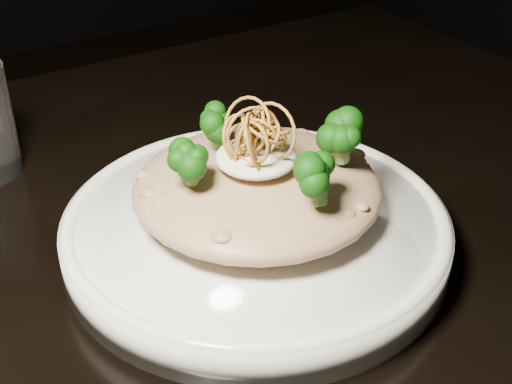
% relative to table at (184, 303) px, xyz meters
% --- Properties ---
extents(table, '(1.10, 0.80, 0.75)m').
position_rel_table_xyz_m(table, '(0.00, 0.00, 0.00)').
color(table, black).
rests_on(table, ground).
extents(plate, '(0.31, 0.31, 0.03)m').
position_rel_table_xyz_m(plate, '(0.04, -0.06, 0.10)').
color(plate, white).
rests_on(plate, table).
extents(risotto, '(0.20, 0.20, 0.04)m').
position_rel_table_xyz_m(risotto, '(0.05, -0.05, 0.14)').
color(risotto, brown).
rests_on(risotto, plate).
extents(broccoli, '(0.14, 0.14, 0.05)m').
position_rel_table_xyz_m(broccoli, '(0.05, -0.06, 0.18)').
color(broccoli, black).
rests_on(broccoli, risotto).
extents(cheese, '(0.06, 0.06, 0.02)m').
position_rel_table_xyz_m(cheese, '(0.04, -0.06, 0.17)').
color(cheese, white).
rests_on(cheese, risotto).
extents(shallots, '(0.06, 0.06, 0.04)m').
position_rel_table_xyz_m(shallots, '(0.04, -0.06, 0.20)').
color(shallots, brown).
rests_on(shallots, cheese).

